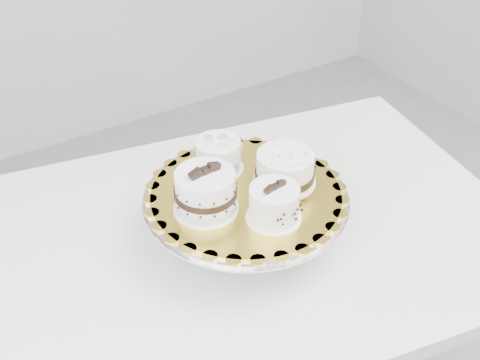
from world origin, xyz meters
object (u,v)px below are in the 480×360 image
table (239,262)px  cake_board (246,193)px  cake_banded (206,193)px  cake_dots (218,155)px  cake_ribbon (285,169)px  cake_swirl (274,204)px  cake_stand (246,208)px

table → cake_board: 0.20m
cake_banded → cake_dots: size_ratio=1.09×
cake_board → cake_ribbon: (0.08, -0.01, 0.03)m
cake_board → cake_swirl: 0.09m
table → cake_ribbon: 0.25m
table → cake_banded: cake_banded is taller
cake_swirl → cake_ribbon: bearing=35.3°
cake_stand → cake_board: (-0.00, -0.00, 0.04)m
cake_ribbon → cake_stand: bearing=169.8°
table → cake_stand: (0.00, -0.02, 0.16)m
cake_banded → cake_dots: 0.12m
table → cake_ribbon: cake_ribbon is taller
cake_board → cake_banded: cake_banded is taller
cake_stand → cake_dots: cake_dots is taller
cake_swirl → cake_dots: (-0.01, 0.18, 0.00)m
cake_swirl → cake_ribbon: size_ratio=0.80×
table → cake_swirl: bearing=-77.2°
table → cake_swirl: size_ratio=12.20×
cake_board → cake_swirl: size_ratio=3.54×
cake_stand → cake_banded: bearing=-178.5°
table → cake_banded: (-0.08, -0.02, 0.23)m
cake_dots → cake_swirl: bearing=-92.5°
cake_banded → cake_ribbon: size_ratio=0.94×
table → cake_board: size_ratio=3.44×
cake_swirl → cake_banded: (-0.09, 0.09, 0.00)m
table → cake_banded: 0.25m
cake_board → cake_ribbon: 0.09m
cake_stand → cake_ribbon: (0.08, -0.01, 0.07)m
cake_swirl → cake_banded: size_ratio=0.85×
cake_stand → cake_board: size_ratio=1.09×
cake_dots → cake_stand: bearing=-91.5°
cake_stand → cake_board: bearing=-153.4°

